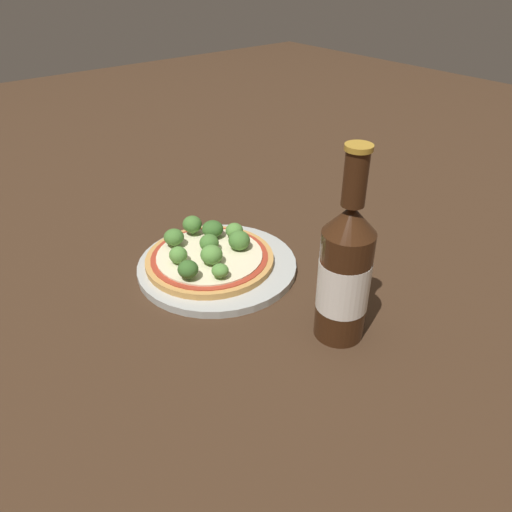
# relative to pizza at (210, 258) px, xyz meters

# --- Properties ---
(ground_plane) EXTENTS (3.00, 3.00, 0.00)m
(ground_plane) POSITION_rel_pizza_xyz_m (0.02, 0.02, -0.02)
(ground_plane) COLOR #3D2819
(plate) EXTENTS (0.25, 0.25, 0.01)m
(plate) POSITION_rel_pizza_xyz_m (0.01, 0.01, -0.01)
(plate) COLOR #B2B7B2
(plate) RESTS_ON ground_plane
(pizza) EXTENTS (0.20, 0.20, 0.01)m
(pizza) POSITION_rel_pizza_xyz_m (0.00, 0.00, 0.00)
(pizza) COLOR tan
(pizza) RESTS_ON plate
(broccoli_floret_0) EXTENTS (0.03, 0.03, 0.03)m
(broccoli_floret_0) POSITION_rel_pizza_xyz_m (0.02, 0.05, 0.02)
(broccoli_floret_0) COLOR #7A9E5B
(broccoli_floret_0) RESTS_ON pizza
(broccoli_floret_1) EXTENTS (0.03, 0.03, 0.03)m
(broccoli_floret_1) POSITION_rel_pizza_xyz_m (-0.01, -0.05, 0.02)
(broccoli_floret_1) COLOR #7A9E5B
(broccoli_floret_1) RESTS_ON pizza
(broccoli_floret_2) EXTENTS (0.03, 0.03, 0.03)m
(broccoli_floret_2) POSITION_rel_pizza_xyz_m (-0.06, -0.03, 0.02)
(broccoli_floret_2) COLOR #7A9E5B
(broccoli_floret_2) RESTS_ON pizza
(broccoli_floret_3) EXTENTS (0.03, 0.03, 0.03)m
(broccoli_floret_3) POSITION_rel_pizza_xyz_m (0.03, -0.01, 0.02)
(broccoli_floret_3) COLOR #7A9E5B
(broccoli_floret_3) RESTS_ON pizza
(broccoli_floret_4) EXTENTS (0.03, 0.03, 0.03)m
(broccoli_floret_4) POSITION_rel_pizza_xyz_m (-0.04, 0.04, 0.02)
(broccoli_floret_4) COLOR #7A9E5B
(broccoli_floret_4) RESTS_ON pizza
(broccoli_floret_5) EXTENTS (0.03, 0.03, 0.03)m
(broccoli_floret_5) POSITION_rel_pizza_xyz_m (-0.02, 0.06, 0.02)
(broccoli_floret_5) COLOR #7A9E5B
(broccoli_floret_5) RESTS_ON pizza
(broccoli_floret_6) EXTENTS (0.03, 0.03, 0.03)m
(broccoli_floret_6) POSITION_rel_pizza_xyz_m (0.04, -0.06, 0.02)
(broccoli_floret_6) COLOR #7A9E5B
(broccoli_floret_6) RESTS_ON pizza
(broccoli_floret_7) EXTENTS (0.02, 0.02, 0.02)m
(broccoli_floret_7) POSITION_rel_pizza_xyz_m (0.06, -0.02, 0.02)
(broccoli_floret_7) COLOR #7A9E5B
(broccoli_floret_7) RESTS_ON pizza
(broccoli_floret_8) EXTENTS (0.03, 0.03, 0.03)m
(broccoli_floret_8) POSITION_rel_pizza_xyz_m (-0.01, 0.01, 0.02)
(broccoli_floret_8) COLOR #7A9E5B
(broccoli_floret_8) RESTS_ON pizza
(broccoli_floret_9) EXTENTS (0.03, 0.03, 0.03)m
(broccoli_floret_9) POSITION_rel_pizza_xyz_m (-0.07, 0.01, 0.02)
(broccoli_floret_9) COLOR #7A9E5B
(broccoli_floret_9) RESTS_ON pizza
(beer_bottle) EXTENTS (0.06, 0.06, 0.25)m
(beer_bottle) POSITION_rel_pizza_xyz_m (0.23, 0.04, 0.08)
(beer_bottle) COLOR #381E0F
(beer_bottle) RESTS_ON ground_plane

